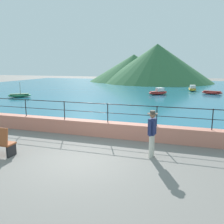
% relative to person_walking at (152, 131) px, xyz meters
% --- Properties ---
extents(ground_plane, '(120.00, 120.00, 0.00)m').
position_rel_person_walking_xyz_m(ground_plane, '(-2.41, -1.20, -0.98)').
color(ground_plane, slate).
extents(promenade_wall, '(20.00, 0.56, 0.70)m').
position_rel_person_walking_xyz_m(promenade_wall, '(-2.41, 2.00, -0.63)').
color(promenade_wall, tan).
rests_on(promenade_wall, ground).
extents(railing, '(18.44, 0.04, 0.90)m').
position_rel_person_walking_xyz_m(railing, '(-2.41, 2.00, 0.36)').
color(railing, black).
rests_on(railing, promenade_wall).
extents(lake_water, '(64.00, 44.32, 0.06)m').
position_rel_person_walking_xyz_m(lake_water, '(-2.41, 24.64, -0.95)').
color(lake_water, '#236B89').
rests_on(lake_water, ground).
extents(hill_main, '(21.32, 21.32, 7.31)m').
position_rel_person_walking_xyz_m(hill_main, '(-5.36, 39.46, 2.68)').
color(hill_main, '#33663D').
rests_on(hill_main, ground).
extents(hill_secondary, '(18.31, 18.31, 5.47)m').
position_rel_person_walking_xyz_m(hill_secondary, '(-10.36, 41.30, 1.76)').
color(hill_secondary, '#33663D').
rests_on(hill_secondary, ground).
extents(person_walking, '(0.38, 0.56, 1.75)m').
position_rel_person_walking_xyz_m(person_walking, '(0.00, 0.00, 0.00)').
color(person_walking, beige).
rests_on(person_walking, ground).
extents(boat_1, '(2.46, 1.51, 0.36)m').
position_rel_person_walking_xyz_m(boat_1, '(3.53, 21.53, -0.72)').
color(boat_1, red).
rests_on(boat_1, lake_water).
extents(boat_2, '(2.39, 2.07, 1.56)m').
position_rel_person_walking_xyz_m(boat_2, '(-15.76, 12.40, -0.72)').
color(boat_2, '#338C59').
rests_on(boat_2, lake_water).
extents(boat_3, '(1.16, 2.39, 0.76)m').
position_rel_person_walking_xyz_m(boat_3, '(1.36, 24.62, -0.65)').
color(boat_3, gold).
rests_on(boat_3, lake_water).
extents(boat_4, '(2.36, 2.13, 0.76)m').
position_rel_person_walking_xyz_m(boat_4, '(-2.32, 19.27, -0.65)').
color(boat_4, red).
rests_on(boat_4, lake_water).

